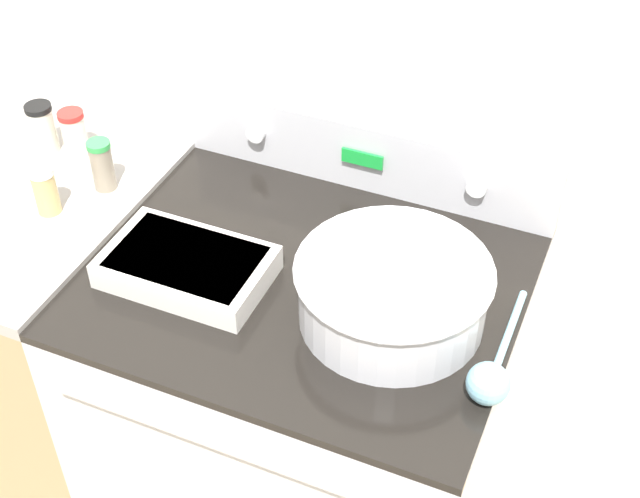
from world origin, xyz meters
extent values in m
cube|color=silver|center=(0.00, 0.72, 1.25)|extent=(8.00, 0.05, 2.50)
cube|color=#BCBCC1|center=(0.00, 0.34, 0.47)|extent=(0.81, 0.68, 0.94)
cube|color=black|center=(0.00, 0.34, 0.95)|extent=(0.81, 0.68, 0.02)
cylinder|color=silver|center=(0.00, -0.02, 0.88)|extent=(0.66, 0.02, 0.02)
cube|color=#BCBCC1|center=(0.00, 0.66, 1.04)|extent=(0.81, 0.05, 0.16)
cylinder|color=white|center=(-0.24, 0.62, 1.04)|extent=(0.04, 0.02, 0.04)
cylinder|color=white|center=(0.24, 0.62, 1.04)|extent=(0.04, 0.02, 0.04)
cube|color=green|center=(0.00, 0.63, 1.04)|extent=(0.09, 0.01, 0.03)
cube|color=tan|center=(-0.64, 0.34, 0.47)|extent=(0.48, 0.68, 0.94)
cube|color=gray|center=(-0.64, 0.34, 0.95)|extent=(0.48, 0.68, 0.03)
cylinder|color=silver|center=(0.18, 0.30, 1.02)|extent=(0.33, 0.33, 0.12)
torus|color=silver|center=(0.18, 0.30, 1.07)|extent=(0.35, 0.35, 0.01)
cylinder|color=beige|center=(0.18, 0.30, 1.06)|extent=(0.31, 0.31, 0.02)
cube|color=silver|center=(-0.20, 0.25, 0.98)|extent=(0.31, 0.19, 0.05)
cube|color=tan|center=(-0.20, 0.25, 1.00)|extent=(0.27, 0.17, 0.03)
cylinder|color=#7AB2C6|center=(0.39, 0.32, 0.96)|extent=(0.01, 0.26, 0.01)
sphere|color=#7AB2C6|center=(0.39, 0.19, 0.99)|extent=(0.07, 0.07, 0.07)
cylinder|color=gray|center=(-0.49, 0.42, 1.02)|extent=(0.05, 0.05, 0.10)
cylinder|color=green|center=(-0.49, 0.42, 1.08)|extent=(0.05, 0.05, 0.01)
cylinder|color=tan|center=(-0.55, 0.30, 1.02)|extent=(0.05, 0.05, 0.09)
cylinder|color=white|center=(-0.55, 0.30, 1.07)|extent=(0.05, 0.05, 0.01)
cylinder|color=beige|center=(-0.62, 0.50, 1.02)|extent=(0.05, 0.05, 0.09)
cylinder|color=red|center=(-0.62, 0.50, 1.07)|extent=(0.06, 0.06, 0.01)
cylinder|color=beige|center=(-0.69, 0.48, 1.02)|extent=(0.06, 0.06, 0.10)
cylinder|color=black|center=(-0.69, 0.48, 1.08)|extent=(0.06, 0.06, 0.01)
camera|label=1|loc=(0.51, -0.79, 2.10)|focal=50.00mm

